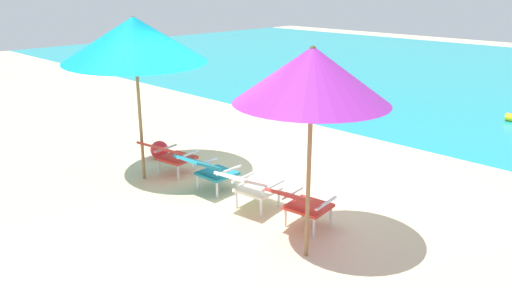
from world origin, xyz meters
name	(u,v)px	position (x,y,z in m)	size (l,w,h in m)	color
ground_plane	(383,140)	(0.00, 4.00, 0.00)	(40.00, 40.00, 0.00)	beige
lounge_chair_far_left	(169,154)	(-1.40, -0.29, 0.40)	(0.66, 0.94, 0.68)	red
lounge_chair_near_left	(208,169)	(-0.41, -0.29, 0.40)	(0.56, 0.89, 0.68)	teal
lounge_chair_near_right	(250,185)	(0.49, -0.30, 0.40)	(0.64, 0.93, 0.68)	silver
lounge_chair_far_right	(301,202)	(1.36, -0.23, 0.40)	(0.64, 0.93, 0.68)	red
beach_umbrella_left	(134,39)	(-1.64, -0.64, 2.25)	(2.88, 2.87, 2.63)	olive
beach_umbrella_right	(312,75)	(1.81, -0.66, 2.14)	(1.73, 1.73, 2.45)	olive
beach_ball	(159,150)	(-2.30, 0.12, 0.16)	(0.33, 0.33, 0.33)	red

